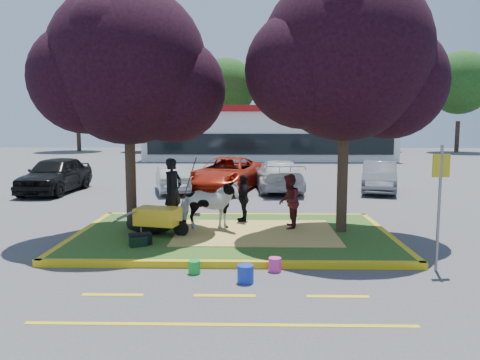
{
  "coord_description": "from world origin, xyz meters",
  "views": [
    {
      "loc": [
        0.43,
        -12.16,
        3.05
      ],
      "look_at": [
        0.17,
        0.5,
        1.49
      ],
      "focal_mm": 35.0,
      "sensor_mm": 36.0,
      "label": 1
    }
  ],
  "objects_px": {
    "cow": "(209,205)",
    "bucket_blue": "(245,274)",
    "car_black": "(55,175)",
    "sign_post": "(440,194)",
    "car_silver": "(172,179)",
    "wheelbarrow": "(158,217)",
    "bucket_green": "(194,267)",
    "handler": "(173,190)",
    "calf": "(151,223)",
    "bucket_pink": "(275,265)"
  },
  "relations": [
    {
      "from": "cow",
      "to": "bucket_blue",
      "type": "bearing_deg",
      "value": -167.42
    },
    {
      "from": "bucket_blue",
      "to": "car_black",
      "type": "bearing_deg",
      "value": 126.27
    },
    {
      "from": "sign_post",
      "to": "car_silver",
      "type": "distance_m",
      "value": 13.15
    },
    {
      "from": "wheelbarrow",
      "to": "bucket_green",
      "type": "height_order",
      "value": "wheelbarrow"
    },
    {
      "from": "cow",
      "to": "car_black",
      "type": "bearing_deg",
      "value": 41.05
    },
    {
      "from": "handler",
      "to": "car_silver",
      "type": "height_order",
      "value": "handler"
    },
    {
      "from": "cow",
      "to": "wheelbarrow",
      "type": "height_order",
      "value": "cow"
    },
    {
      "from": "sign_post",
      "to": "bucket_green",
      "type": "relative_size",
      "value": 9.8
    },
    {
      "from": "wheelbarrow",
      "to": "bucket_blue",
      "type": "xyz_separation_m",
      "value": [
        2.26,
        -3.05,
        -0.49
      ]
    },
    {
      "from": "calf",
      "to": "handler",
      "type": "relative_size",
      "value": 0.69
    },
    {
      "from": "cow",
      "to": "bucket_blue",
      "type": "relative_size",
      "value": 4.76
    },
    {
      "from": "bucket_green",
      "to": "bucket_pink",
      "type": "height_order",
      "value": "bucket_pink"
    },
    {
      "from": "bucket_pink",
      "to": "bucket_blue",
      "type": "relative_size",
      "value": 0.84
    },
    {
      "from": "bucket_blue",
      "to": "calf",
      "type": "bearing_deg",
      "value": 127.14
    },
    {
      "from": "cow",
      "to": "bucket_green",
      "type": "distance_m",
      "value": 3.31
    },
    {
      "from": "handler",
      "to": "bucket_green",
      "type": "xyz_separation_m",
      "value": [
        1.12,
        -4.28,
        -0.95
      ]
    },
    {
      "from": "car_silver",
      "to": "bucket_blue",
      "type": "bearing_deg",
      "value": 91.44
    },
    {
      "from": "bucket_green",
      "to": "car_silver",
      "type": "height_order",
      "value": "car_silver"
    },
    {
      "from": "bucket_blue",
      "to": "car_black",
      "type": "xyz_separation_m",
      "value": [
        -8.44,
        11.5,
        0.62
      ]
    },
    {
      "from": "bucket_green",
      "to": "wheelbarrow",
      "type": "bearing_deg",
      "value": 115.69
    },
    {
      "from": "calf",
      "to": "bucket_green",
      "type": "xyz_separation_m",
      "value": [
        1.48,
        -2.81,
        -0.3
      ]
    },
    {
      "from": "cow",
      "to": "car_black",
      "type": "xyz_separation_m",
      "value": [
        -7.42,
        7.75,
        -0.04
      ]
    },
    {
      "from": "calf",
      "to": "car_black",
      "type": "height_order",
      "value": "car_black"
    },
    {
      "from": "handler",
      "to": "sign_post",
      "type": "height_order",
      "value": "sign_post"
    },
    {
      "from": "wheelbarrow",
      "to": "car_silver",
      "type": "distance_m",
      "value": 8.72
    },
    {
      "from": "handler",
      "to": "bucket_pink",
      "type": "xyz_separation_m",
      "value": [
        2.76,
        -4.1,
        -0.94
      ]
    },
    {
      "from": "cow",
      "to": "car_black",
      "type": "relative_size",
      "value": 0.35
    },
    {
      "from": "bucket_pink",
      "to": "car_silver",
      "type": "distance_m",
      "value": 11.7
    },
    {
      "from": "calf",
      "to": "bucket_pink",
      "type": "relative_size",
      "value": 4.52
    },
    {
      "from": "calf",
      "to": "car_silver",
      "type": "height_order",
      "value": "car_silver"
    },
    {
      "from": "bucket_pink",
      "to": "wheelbarrow",
      "type": "bearing_deg",
      "value": 140.61
    },
    {
      "from": "wheelbarrow",
      "to": "bucket_green",
      "type": "relative_size",
      "value": 7.36
    },
    {
      "from": "car_black",
      "to": "car_silver",
      "type": "relative_size",
      "value": 1.27
    },
    {
      "from": "bucket_green",
      "to": "bucket_blue",
      "type": "relative_size",
      "value": 0.78
    },
    {
      "from": "bucket_green",
      "to": "bucket_pink",
      "type": "distance_m",
      "value": 1.66
    },
    {
      "from": "wheelbarrow",
      "to": "bucket_blue",
      "type": "height_order",
      "value": "wheelbarrow"
    },
    {
      "from": "bucket_blue",
      "to": "car_black",
      "type": "distance_m",
      "value": 14.28
    },
    {
      "from": "wheelbarrow",
      "to": "car_black",
      "type": "height_order",
      "value": "car_black"
    },
    {
      "from": "wheelbarrow",
      "to": "car_silver",
      "type": "xyz_separation_m",
      "value": [
        -1.07,
        8.65,
        -0.06
      ]
    },
    {
      "from": "bucket_pink",
      "to": "bucket_blue",
      "type": "height_order",
      "value": "bucket_blue"
    },
    {
      "from": "car_silver",
      "to": "sign_post",
      "type": "bearing_deg",
      "value": 109.24
    },
    {
      "from": "wheelbarrow",
      "to": "bucket_green",
      "type": "distance_m",
      "value": 2.85
    },
    {
      "from": "cow",
      "to": "calf",
      "type": "bearing_deg",
      "value": 102.99
    },
    {
      "from": "sign_post",
      "to": "bucket_blue",
      "type": "bearing_deg",
      "value": -175.54
    },
    {
      "from": "sign_post",
      "to": "bucket_pink",
      "type": "height_order",
      "value": "sign_post"
    },
    {
      "from": "sign_post",
      "to": "bucket_blue",
      "type": "distance_m",
      "value": 4.27
    },
    {
      "from": "bucket_blue",
      "to": "car_silver",
      "type": "distance_m",
      "value": 12.18
    },
    {
      "from": "calf",
      "to": "bucket_green",
      "type": "distance_m",
      "value": 3.19
    },
    {
      "from": "calf",
      "to": "bucket_pink",
      "type": "bearing_deg",
      "value": -47.99
    },
    {
      "from": "wheelbarrow",
      "to": "cow",
      "type": "bearing_deg",
      "value": 43.48
    }
  ]
}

